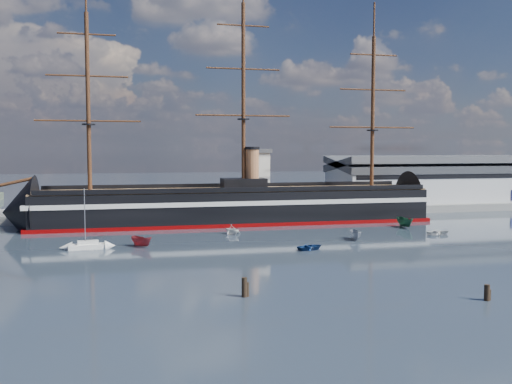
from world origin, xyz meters
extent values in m
plane|color=#23303F|center=(0.00, 40.00, 0.00)|extent=(600.00, 600.00, 0.00)
cube|color=slate|center=(10.00, 76.00, 0.00)|extent=(180.00, 18.00, 2.00)
cube|color=#B7BABC|center=(58.00, 80.00, 7.00)|extent=(62.00, 20.00, 10.00)
cube|color=#3F4247|center=(58.00, 80.00, 12.60)|extent=(63.00, 21.00, 2.00)
cube|color=silver|center=(3.00, 73.00, 9.00)|extent=(4.00, 4.00, 14.00)
cube|color=#3F4247|center=(3.00, 73.00, 16.50)|extent=(5.00, 5.00, 1.00)
cube|color=black|center=(-6.35, 60.00, 4.00)|extent=(88.24, 17.37, 7.00)
cube|color=silver|center=(-6.35, 60.00, 5.20)|extent=(90.24, 17.65, 1.00)
cube|color=#6F0102|center=(-6.35, 60.00, 0.35)|extent=(90.24, 17.61, 0.90)
cone|color=black|center=(-52.85, 60.00, 3.70)|extent=(14.24, 15.90, 15.68)
cone|color=black|center=(40.15, 60.00, 3.70)|extent=(11.24, 15.85, 15.68)
cube|color=brown|center=(-6.35, 60.00, 7.60)|extent=(88.22, 16.09, 0.40)
cube|color=black|center=(-4.35, 60.00, 9.00)|extent=(10.09, 6.16, 2.50)
cylinder|color=#A26840|center=(-2.35, 60.00, 12.50)|extent=(3.20, 3.20, 9.00)
cylinder|color=#381E0F|center=(-38.35, 60.00, 26.80)|extent=(0.90, 0.90, 38.00)
cylinder|color=#381E0F|center=(-4.35, 60.00, 28.80)|extent=(0.90, 0.90, 42.00)
cylinder|color=#381E0F|center=(27.65, 60.00, 25.80)|extent=(0.90, 0.90, 36.00)
cube|color=white|center=(-37.68, 32.25, 0.43)|extent=(6.60, 2.39, 0.86)
cube|color=white|center=(-37.68, 32.25, 1.12)|extent=(3.55, 1.64, 0.69)
cylinder|color=#B2B2B7|center=(-38.11, 32.25, 5.61)|extent=(0.14, 0.14, 9.49)
imported|color=maroon|center=(-28.73, 32.51, 0.00)|extent=(5.96, 5.13, 2.32)
imported|color=navy|center=(-1.07, 22.65, 0.00)|extent=(2.18, 3.28, 1.42)
imported|color=gray|center=(10.62, 30.62, 0.00)|extent=(5.93, 3.24, 2.25)
imported|color=silver|center=(-10.56, 42.79, 0.00)|extent=(6.71, 5.47, 2.27)
imported|color=silver|center=(29.31, 32.63, 0.00)|extent=(1.32, 3.02, 1.38)
imported|color=#1F4B34|center=(27.93, 43.70, 0.00)|extent=(6.98, 2.71, 2.77)
cylinder|color=black|center=(-18.75, -4.71, 0.00)|extent=(0.64, 0.64, 2.97)
cylinder|color=black|center=(7.39, -12.81, 0.00)|extent=(0.64, 0.64, 2.53)
camera|label=1|loc=(-32.91, -67.70, 17.06)|focal=40.00mm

